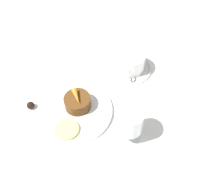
% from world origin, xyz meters
% --- Properties ---
extents(ground_plane, '(3.00, 3.00, 0.00)m').
position_xyz_m(ground_plane, '(0.00, 0.00, 0.00)').
color(ground_plane, white).
extents(dinner_plate, '(0.22, 0.22, 0.01)m').
position_xyz_m(dinner_plate, '(-0.01, -0.05, 0.01)').
color(dinner_plate, white).
rests_on(dinner_plate, ground_plane).
extents(saucer, '(0.16, 0.16, 0.01)m').
position_xyz_m(saucer, '(-0.22, 0.08, 0.01)').
color(saucer, white).
rests_on(saucer, ground_plane).
extents(coffee_cup, '(0.13, 0.10, 0.07)m').
position_xyz_m(coffee_cup, '(-0.22, 0.09, 0.04)').
color(coffee_cup, white).
rests_on(coffee_cup, saucer).
extents(spoon, '(0.02, 0.12, 0.00)m').
position_xyz_m(spoon, '(-0.17, 0.08, 0.01)').
color(spoon, silver).
rests_on(spoon, saucer).
extents(wine_glass, '(0.07, 0.07, 0.12)m').
position_xyz_m(wine_glass, '(0.05, 0.12, 0.07)').
color(wine_glass, silver).
rests_on(wine_glass, ground_plane).
extents(fork, '(0.02, 0.17, 0.01)m').
position_xyz_m(fork, '(-0.16, -0.04, 0.00)').
color(fork, silver).
rests_on(fork, ground_plane).
extents(dessert_cake, '(0.08, 0.08, 0.04)m').
position_xyz_m(dessert_cake, '(-0.02, -0.05, 0.03)').
color(dessert_cake, '#563314').
rests_on(dessert_cake, dinner_plate).
extents(carrot_garnish, '(0.06, 0.04, 0.02)m').
position_xyz_m(carrot_garnish, '(-0.02, -0.05, 0.06)').
color(carrot_garnish, orange).
rests_on(carrot_garnish, dessert_cake).
extents(pineapple_slice, '(0.07, 0.07, 0.01)m').
position_xyz_m(pineapple_slice, '(0.07, -0.06, 0.02)').
color(pineapple_slice, '#EFE075').
rests_on(pineapple_slice, dinner_plate).
extents(chocolate_truffle, '(0.02, 0.02, 0.02)m').
position_xyz_m(chocolate_truffle, '(0.00, -0.20, 0.01)').
color(chocolate_truffle, black).
rests_on(chocolate_truffle, ground_plane).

